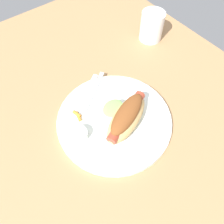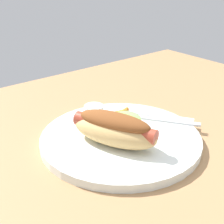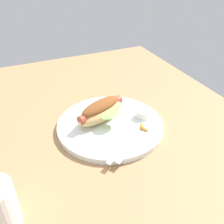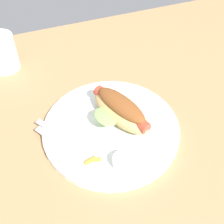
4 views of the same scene
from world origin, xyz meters
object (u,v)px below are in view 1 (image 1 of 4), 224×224
(carrot_garnish, at_px, (78,115))
(knife, at_px, (86,93))
(fork, at_px, (94,91))
(hot_dog, at_px, (125,118))
(drinking_cup, at_px, (152,26))
(plate, at_px, (114,120))
(sauce_ramekin, at_px, (79,134))

(carrot_garnish, bearing_deg, knife, -50.93)
(fork, distance_m, knife, 0.02)
(hot_dog, distance_m, fork, 0.14)
(drinking_cup, bearing_deg, hot_dog, 126.69)
(knife, distance_m, drinking_cup, 0.34)
(drinking_cup, bearing_deg, fork, 106.05)
(plate, distance_m, drinking_cup, 0.37)
(sauce_ramekin, relative_size, knife, 0.28)
(hot_dog, relative_size, carrot_garnish, 4.73)
(knife, xyz_separation_m, drinking_cup, (0.08, -0.33, 0.03))
(hot_dog, xyz_separation_m, fork, (0.14, 0.00, -0.03))
(drinking_cup, bearing_deg, plate, 122.04)
(plate, bearing_deg, drinking_cup, -57.96)
(fork, height_order, drinking_cup, drinking_cup)
(fork, height_order, carrot_garnish, carrot_garnish)
(sauce_ramekin, distance_m, fork, 0.15)
(sauce_ramekin, xyz_separation_m, fork, (0.10, -0.11, -0.01))
(sauce_ramekin, height_order, carrot_garnish, sauce_ramekin)
(hot_dog, distance_m, sauce_ramekin, 0.12)
(hot_dog, relative_size, knife, 1.18)
(fork, bearing_deg, plate, -128.92)
(hot_dog, relative_size, sauce_ramekin, 4.19)
(fork, distance_m, drinking_cup, 0.32)
(fork, bearing_deg, hot_dog, -122.95)
(fork, height_order, knife, same)
(hot_dog, height_order, fork, hot_dog)
(plate, bearing_deg, knife, 5.72)
(sauce_ramekin, xyz_separation_m, carrot_garnish, (0.05, -0.03, -0.01))
(carrot_garnish, xyz_separation_m, drinking_cup, (0.13, -0.39, 0.03))
(sauce_ramekin, bearing_deg, fork, -48.95)
(carrot_garnish, distance_m, drinking_cup, 0.41)
(knife, bearing_deg, fork, -52.80)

